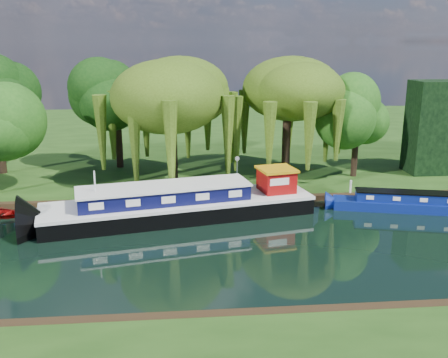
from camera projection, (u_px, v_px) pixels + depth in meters
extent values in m
plane|color=black|center=(249.00, 245.00, 29.49)|extent=(120.00, 120.00, 0.00)
cube|color=#1D3F11|center=(212.00, 136.00, 62.08)|extent=(120.00, 52.00, 0.45)
cube|color=black|center=(180.00, 211.00, 34.05)|extent=(18.68, 7.73, 1.22)
cube|color=silver|center=(179.00, 201.00, 33.86)|extent=(18.79, 7.83, 0.22)
cube|color=#0B0D3A|center=(164.00, 194.00, 33.41)|extent=(11.66, 5.19, 0.96)
cube|color=silver|center=(164.00, 186.00, 33.27)|extent=(11.90, 5.43, 0.12)
cube|color=maroon|center=(276.00, 181.00, 35.62)|extent=(2.64, 2.64, 1.52)
cube|color=#C48C0D|center=(277.00, 169.00, 35.39)|extent=(2.94, 2.94, 0.16)
cylinder|color=silver|center=(95.00, 189.00, 31.96)|extent=(0.10, 0.10, 2.43)
cube|color=navy|center=(407.00, 207.00, 35.52)|extent=(10.44, 4.19, 0.77)
cube|color=navy|center=(408.00, 197.00, 35.33)|extent=(7.33, 3.02, 0.65)
cube|color=black|center=(409.00, 192.00, 35.23)|extent=(7.43, 3.12, 0.09)
cube|color=silver|center=(370.00, 198.00, 35.11)|extent=(0.51, 0.17, 0.28)
cube|color=silver|center=(397.00, 199.00, 34.83)|extent=(0.51, 0.17, 0.28)
cube|color=silver|center=(424.00, 200.00, 34.55)|extent=(0.51, 0.17, 0.28)
imported|color=maroon|center=(0.00, 216.00, 34.37)|extent=(3.64, 3.01, 0.65)
cylinder|color=black|center=(173.00, 147.00, 40.59)|extent=(0.74, 0.74, 5.73)
ellipsoid|color=#385111|center=(172.00, 96.00, 39.49)|extent=(8.00, 8.00, 5.17)
cylinder|color=black|center=(286.00, 145.00, 42.18)|extent=(0.78, 0.78, 5.49)
ellipsoid|color=#385111|center=(288.00, 98.00, 41.13)|extent=(7.50, 7.50, 4.84)
cylinder|color=black|center=(118.00, 130.00, 45.19)|extent=(0.65, 0.65, 6.89)
ellipsoid|color=black|center=(117.00, 99.00, 44.44)|extent=(5.51, 5.51, 5.51)
cylinder|color=black|center=(356.00, 143.00, 42.24)|extent=(0.55, 0.55, 5.74)
ellipsoid|color=#1E5114|center=(358.00, 116.00, 41.61)|extent=(4.60, 4.60, 4.60)
cube|color=black|center=(444.00, 127.00, 43.36)|extent=(6.00, 3.00, 8.00)
cylinder|color=silver|center=(237.00, 174.00, 39.20)|extent=(0.10, 0.10, 2.20)
sphere|color=white|center=(237.00, 159.00, 38.86)|extent=(0.36, 0.36, 0.36)
cylinder|color=silver|center=(98.00, 193.00, 36.46)|extent=(0.16, 0.16, 1.00)
cylinder|color=silver|center=(180.00, 191.00, 36.97)|extent=(0.16, 0.16, 1.00)
cylinder|color=silver|center=(273.00, 188.00, 37.56)|extent=(0.16, 0.16, 1.00)
cylinder|color=silver|center=(351.00, 187.00, 38.07)|extent=(0.16, 0.16, 1.00)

